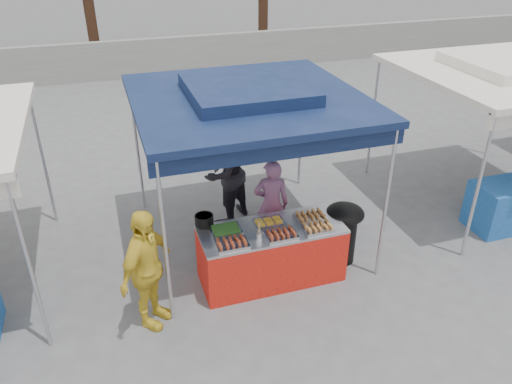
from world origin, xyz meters
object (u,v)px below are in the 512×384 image
object	(u,v)px
cooking_pot	(204,220)
vendor_woman	(271,205)
wok_burner	(344,228)
customer_person	(147,270)
helper_man	(225,172)
vendor_table	(271,253)

from	to	relation	value
cooking_pot	vendor_woman	distance (m)	1.21
wok_burner	customer_person	bearing A→B (deg)	-178.10
wok_burner	vendor_woman	distance (m)	1.14
cooking_pot	wok_burner	distance (m)	2.08
vendor_woman	helper_man	bearing A→B (deg)	-50.27
helper_man	customer_person	xyz separation A→B (m)	(-1.55, -2.13, -0.07)
wok_burner	helper_man	bearing A→B (deg)	122.06
vendor_table	vendor_woman	xyz separation A→B (m)	(0.27, 0.77, 0.32)
vendor_table	vendor_woman	distance (m)	0.88
vendor_table	customer_person	distance (m)	1.84
wok_burner	vendor_woman	size ratio (longest dim) A/B	0.64
customer_person	wok_burner	bearing A→B (deg)	-40.56
customer_person	cooking_pot	bearing A→B (deg)	-9.38
vendor_woman	helper_man	size ratio (longest dim) A/B	0.83
cooking_pot	wok_burner	world-z (taller)	cooking_pot
helper_man	customer_person	bearing A→B (deg)	19.12
wok_burner	helper_man	size ratio (longest dim) A/B	0.53
cooking_pot	customer_person	distance (m)	1.17
cooking_pot	wok_burner	bearing A→B (deg)	-8.13
cooking_pot	customer_person	bearing A→B (deg)	-139.78
vendor_table	vendor_woman	world-z (taller)	vendor_woman
cooking_pot	customer_person	xyz separation A→B (m)	(-0.89, -0.75, -0.10)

